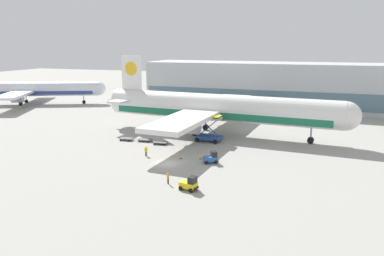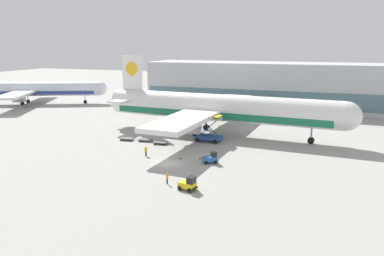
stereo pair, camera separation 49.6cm
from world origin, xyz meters
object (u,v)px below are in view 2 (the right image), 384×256
(baggage_dolly_lead, at_px, (127,138))
(traffic_cone_near, at_px, (181,157))
(airplane_main, at_px, (215,108))
(baggage_tug_mid, at_px, (211,158))
(baggage_dolly_second, at_px, (145,140))
(ground_crew_near, at_px, (146,150))
(scissor_lift_loader, at_px, (209,131))
(baggage_dolly_third, at_px, (160,142))
(traffic_cone_far, at_px, (200,157))
(baggage_tug_foreground, at_px, (188,184))
(airplane_distant, at_px, (33,89))
(ground_crew_far, at_px, (167,177))

(baggage_dolly_lead, relative_size, traffic_cone_near, 5.92)
(airplane_main, distance_m, baggage_tug_mid, 21.38)
(baggage_tug_mid, distance_m, baggage_dolly_second, 19.28)
(baggage_tug_mid, height_order, ground_crew_near, baggage_tug_mid)
(scissor_lift_loader, height_order, ground_crew_near, scissor_lift_loader)
(airplane_main, relative_size, baggage_tug_mid, 20.63)
(baggage_dolly_third, bearing_deg, baggage_dolly_lead, 171.27)
(traffic_cone_near, bearing_deg, baggage_dolly_third, 134.15)
(baggage_tug_mid, bearing_deg, traffic_cone_far, 117.78)
(baggage_dolly_lead, distance_m, baggage_dolly_third, 7.97)
(baggage_tug_foreground, relative_size, baggage_dolly_third, 0.71)
(ground_crew_near, bearing_deg, baggage_tug_foreground, -88.24)
(airplane_distant, xyz_separation_m, baggage_dolly_third, (61.80, -33.28, -4.46))
(scissor_lift_loader, relative_size, baggage_dolly_lead, 1.45)
(airplane_main, height_order, baggage_dolly_lead, airplane_main)
(airplane_main, xyz_separation_m, traffic_cone_far, (2.77, -18.66, -5.50))
(traffic_cone_far, bearing_deg, baggage_tug_foreground, -78.08)
(baggage_dolly_second, relative_size, baggage_dolly_third, 1.00)
(baggage_tug_foreground, bearing_deg, ground_crew_near, 145.72)
(baggage_tug_foreground, bearing_deg, ground_crew_far, 172.91)
(baggage_tug_foreground, height_order, ground_crew_far, baggage_tug_foreground)
(scissor_lift_loader, distance_m, baggage_dolly_second, 13.26)
(scissor_lift_loader, bearing_deg, baggage_dolly_second, -155.98)
(baggage_dolly_lead, distance_m, traffic_cone_far, 19.96)
(scissor_lift_loader, distance_m, ground_crew_near, 15.73)
(baggage_dolly_lead, bearing_deg, ground_crew_far, -53.01)
(baggage_dolly_third, bearing_deg, airplane_main, 52.04)
(ground_crew_far, xyz_separation_m, traffic_cone_far, (0.70, 12.91, -0.66))
(airplane_distant, bearing_deg, baggage_dolly_second, -52.76)
(baggage_tug_foreground, xyz_separation_m, traffic_cone_near, (-6.24, 13.10, -0.57))
(baggage_tug_mid, height_order, baggage_dolly_third, baggage_tug_mid)
(scissor_lift_loader, xyz_separation_m, baggage_dolly_third, (-8.40, -5.63, -1.68))
(baggage_tug_mid, height_order, baggage_dolly_lead, baggage_tug_mid)
(baggage_tug_foreground, bearing_deg, baggage_dolly_lead, 145.69)
(baggage_dolly_third, bearing_deg, traffic_cone_near, -50.53)
(scissor_lift_loader, distance_m, baggage_dolly_lead, 17.20)
(airplane_distant, relative_size, scissor_lift_loader, 8.35)
(baggage_dolly_second, height_order, traffic_cone_far, traffic_cone_far)
(baggage_dolly_third, xyz_separation_m, ground_crew_far, (9.96, -19.56, 0.61))
(baggage_dolly_third, distance_m, traffic_cone_near, 10.60)
(baggage_dolly_lead, bearing_deg, ground_crew_near, -49.31)
(baggage_dolly_second, bearing_deg, traffic_cone_far, -32.50)
(ground_crew_near, bearing_deg, baggage_tug_mid, -43.76)
(ground_crew_near, distance_m, traffic_cone_near, 6.60)
(airplane_main, height_order, ground_crew_near, airplane_main)
(airplane_distant, distance_m, scissor_lift_loader, 75.50)
(airplane_distant, bearing_deg, baggage_tug_foreground, -59.23)
(airplane_distant, height_order, baggage_tug_mid, airplane_distant)
(airplane_main, xyz_separation_m, traffic_cone_near, (-0.50, -19.61, -5.53))
(baggage_tug_mid, relative_size, baggage_dolly_lead, 0.75)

